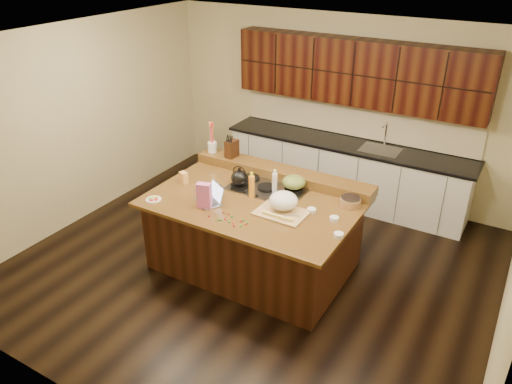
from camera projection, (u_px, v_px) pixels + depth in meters
The scene contains 36 objects.
room at pixel (254, 166), 5.58m from camera, with size 5.52×5.02×2.72m.
island at pixel (254, 233), 5.98m from camera, with size 2.40×1.60×0.92m.
back_ledge at pixel (282, 173), 6.28m from camera, with size 2.40×0.30×0.12m, color black.
cooktop at pixel (267, 189), 6.00m from camera, with size 0.92×0.52×0.05m.
back_counter at pixel (349, 139), 7.31m from camera, with size 3.70×0.66×2.40m.
kettle at pixel (240, 178), 5.98m from camera, with size 0.21×0.21×0.19m, color black.
green_bowl at pixel (294, 182), 5.91m from camera, with size 0.28×0.28×0.15m, color olive.
laptop at pixel (212, 197), 5.71m from camera, with size 0.40×0.38×0.22m.
oil_bottle at pixel (252, 187), 5.77m from camera, with size 0.07×0.07×0.27m, color orange.
vinegar_bottle at pixel (275, 183), 5.88m from camera, with size 0.06×0.06×0.25m, color silver.
wooden_tray at pixel (283, 203), 5.49m from camera, with size 0.56×0.45×0.22m.
ramekin_a at pixel (339, 235), 5.06m from camera, with size 0.10×0.10×0.04m, color white.
ramekin_b at pixel (334, 219), 5.34m from camera, with size 0.10×0.10×0.04m, color white.
ramekin_c at pixel (311, 210), 5.51m from camera, with size 0.10×0.10×0.04m, color white.
strainer_bowl at pixel (350, 202), 5.63m from camera, with size 0.24×0.24×0.09m, color #996B3F.
kitchen_timer at pixel (271, 214), 5.42m from camera, with size 0.08×0.08×0.07m, color silver.
pink_bag at pixel (204, 196), 5.55m from camera, with size 0.16×0.09×0.30m, color #C95E9C.
candy_plate at pixel (153, 199), 5.77m from camera, with size 0.18×0.18×0.01m, color white.
package_box at pixel (184, 178), 6.13m from camera, with size 0.10×0.07×0.15m, color #F1AE55.
utensil_crock at pixel (212, 147), 6.70m from camera, with size 0.12×0.12×0.14m, color white.
knife_block at pixel (232, 149), 6.54m from camera, with size 0.11×0.19×0.23m, color black.
gumdrop_0 at pixel (246, 224), 5.27m from camera, with size 0.02×0.02×0.02m, color red.
gumdrop_1 at pixel (247, 223), 5.29m from camera, with size 0.02×0.02×0.02m, color #198C26.
gumdrop_2 at pixel (225, 219), 5.36m from camera, with size 0.02×0.02×0.02m, color red.
gumdrop_3 at pixel (218, 220), 5.35m from camera, with size 0.02×0.02×0.02m, color #198C26.
gumdrop_4 at pixel (234, 226), 5.24m from camera, with size 0.02×0.02×0.02m, color red.
gumdrop_5 at pixel (221, 220), 5.35m from camera, with size 0.02×0.02×0.02m, color #198C26.
gumdrop_6 at pixel (209, 216), 5.42m from camera, with size 0.02×0.02×0.02m, color red.
gumdrop_7 at pixel (229, 222), 5.31m from camera, with size 0.02×0.02×0.02m, color #198C26.
gumdrop_8 at pixel (233, 223), 5.28m from camera, with size 0.02×0.02×0.02m, color red.
gumdrop_9 at pixel (241, 226), 5.25m from camera, with size 0.02×0.02×0.02m, color #198C26.
gumdrop_10 at pixel (224, 213), 5.49m from camera, with size 0.02×0.02×0.02m, color red.
gumdrop_11 at pixel (232, 217), 5.41m from camera, with size 0.02×0.02×0.02m, color #198C26.
gumdrop_12 at pixel (241, 221), 5.32m from camera, with size 0.02×0.02×0.02m, color red.
gumdrop_13 at pixel (243, 220), 5.35m from camera, with size 0.02×0.02×0.02m, color #198C26.
gumdrop_14 at pixel (229, 214), 5.46m from camera, with size 0.02×0.02×0.02m, color red.
Camera 1 is at (2.60, -4.37, 3.66)m, focal length 35.00 mm.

